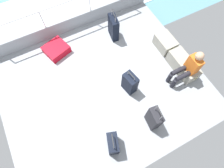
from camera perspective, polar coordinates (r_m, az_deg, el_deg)
name	(u,v)px	position (r m, az deg, el deg)	size (l,w,h in m)	color
ground_plane	(103,86)	(4.90, -2.78, -0.66)	(4.40, 5.20, 0.06)	gray
gunwale_port	(70,24)	(5.90, -12.80, 17.65)	(0.06, 5.20, 0.45)	gray
railing_port	(66,9)	(5.52, -14.04, 21.54)	(0.04, 4.20, 1.02)	silver
sea_wake	(58,8)	(7.32, -16.29, 21.58)	(12.00, 12.00, 0.01)	#598C9E
cargo_crate_0	(165,43)	(5.58, 16.16, 12.13)	(0.65, 0.43, 0.36)	gray
cargo_crate_1	(179,60)	(5.33, 20.03, 6.95)	(0.61, 0.39, 0.41)	gray
cargo_crate_2	(189,72)	(5.26, 22.67, 3.49)	(0.52, 0.40, 0.35)	gray
passenger_seated	(188,68)	(4.87, 22.63, 4.74)	(0.34, 0.66, 1.05)	orange
suitcase_0	(154,118)	(4.31, 12.86, -10.39)	(0.39, 0.24, 0.91)	black
suitcase_1	(113,144)	(4.19, 0.24, -18.03)	(0.46, 0.34, 0.71)	black
suitcase_2	(130,83)	(4.57, 5.54, 0.28)	(0.40, 0.30, 0.76)	black
suitcase_3	(56,49)	(5.56, -16.90, 10.24)	(0.74, 0.76, 0.22)	#B70C1E
suitcase_4	(113,28)	(5.51, 0.45, 17.14)	(0.48, 0.26, 0.89)	black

